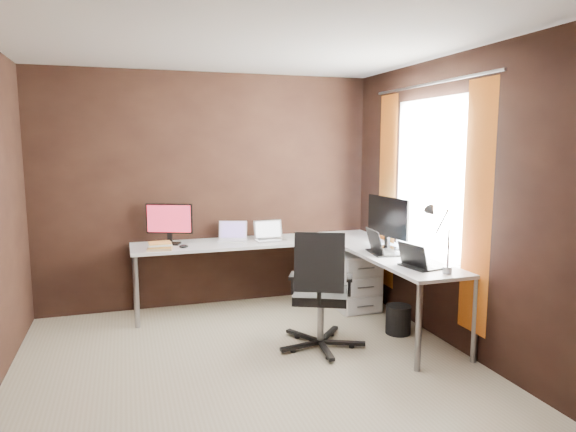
{
  "coord_description": "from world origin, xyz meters",
  "views": [
    {
      "loc": [
        -0.87,
        -3.71,
        1.76
      ],
      "look_at": [
        0.62,
        0.95,
        1.06
      ],
      "focal_mm": 32.0,
      "sensor_mm": 36.0,
      "label": 1
    }
  ],
  "objects_px": {
    "drawer_pedestal": "(355,281)",
    "wastebasket": "(398,319)",
    "monitor_left": "(169,221)",
    "laptop_black_big": "(380,248)",
    "monitor_right": "(388,220)",
    "office_chair": "(320,314)",
    "laptop_silver": "(269,236)",
    "laptop_white": "(232,236)",
    "desk_lamp": "(437,230)",
    "laptop_black_small": "(417,262)",
    "book_stack": "(160,246)"
  },
  "relations": [
    {
      "from": "drawer_pedestal",
      "to": "wastebasket",
      "type": "height_order",
      "value": "drawer_pedestal"
    },
    {
      "from": "monitor_left",
      "to": "laptop_black_big",
      "type": "height_order",
      "value": "monitor_left"
    },
    {
      "from": "drawer_pedestal",
      "to": "monitor_right",
      "type": "bearing_deg",
      "value": -74.21
    },
    {
      "from": "laptop_black_big",
      "to": "office_chair",
      "type": "xyz_separation_m",
      "value": [
        -0.71,
        -0.27,
        -0.47
      ]
    },
    {
      "from": "monitor_left",
      "to": "laptop_silver",
      "type": "distance_m",
      "value": 1.05
    },
    {
      "from": "laptop_black_big",
      "to": "monitor_right",
      "type": "bearing_deg",
      "value": -36.29
    },
    {
      "from": "laptop_white",
      "to": "laptop_silver",
      "type": "relative_size",
      "value": 1.13
    },
    {
      "from": "laptop_white",
      "to": "monitor_right",
      "type": "bearing_deg",
      "value": -14.44
    },
    {
      "from": "wastebasket",
      "to": "desk_lamp",
      "type": "bearing_deg",
      "value": -91.71
    },
    {
      "from": "laptop_black_small",
      "to": "desk_lamp",
      "type": "xyz_separation_m",
      "value": [
        0.07,
        -0.17,
        0.3
      ]
    },
    {
      "from": "office_chair",
      "to": "laptop_black_big",
      "type": "bearing_deg",
      "value": 46.19
    },
    {
      "from": "laptop_black_big",
      "to": "wastebasket",
      "type": "bearing_deg",
      "value": -140.68
    },
    {
      "from": "laptop_black_small",
      "to": "wastebasket",
      "type": "distance_m",
      "value": 0.77
    },
    {
      "from": "drawer_pedestal",
      "to": "book_stack",
      "type": "relative_size",
      "value": 2.3
    },
    {
      "from": "monitor_left",
      "to": "laptop_black_big",
      "type": "relative_size",
      "value": 1.21
    },
    {
      "from": "laptop_black_big",
      "to": "wastebasket",
      "type": "xyz_separation_m",
      "value": [
        0.11,
        -0.18,
        -0.65
      ]
    },
    {
      "from": "laptop_silver",
      "to": "book_stack",
      "type": "xyz_separation_m",
      "value": [
        -1.15,
        -0.15,
        -0.01
      ]
    },
    {
      "from": "laptop_black_small",
      "to": "office_chair",
      "type": "distance_m",
      "value": 0.93
    },
    {
      "from": "laptop_silver",
      "to": "desk_lamp",
      "type": "distance_m",
      "value": 1.97
    },
    {
      "from": "laptop_silver",
      "to": "laptop_black_small",
      "type": "bearing_deg",
      "value": -62.42
    },
    {
      "from": "laptop_silver",
      "to": "office_chair",
      "type": "height_order",
      "value": "office_chair"
    },
    {
      "from": "drawer_pedestal",
      "to": "monitor_right",
      "type": "relative_size",
      "value": 0.96
    },
    {
      "from": "drawer_pedestal",
      "to": "laptop_silver",
      "type": "relative_size",
      "value": 1.92
    },
    {
      "from": "laptop_black_small",
      "to": "office_chair",
      "type": "bearing_deg",
      "value": 55.92
    },
    {
      "from": "desk_lamp",
      "to": "wastebasket",
      "type": "bearing_deg",
      "value": 78.09
    },
    {
      "from": "monitor_right",
      "to": "book_stack",
      "type": "height_order",
      "value": "monitor_right"
    },
    {
      "from": "book_stack",
      "to": "office_chair",
      "type": "xyz_separation_m",
      "value": [
        1.25,
        -1.09,
        -0.46
      ]
    },
    {
      "from": "laptop_black_big",
      "to": "desk_lamp",
      "type": "xyz_separation_m",
      "value": [
        0.09,
        -0.76,
        0.29
      ]
    },
    {
      "from": "monitor_right",
      "to": "desk_lamp",
      "type": "height_order",
      "value": "desk_lamp"
    },
    {
      "from": "drawer_pedestal",
      "to": "laptop_black_big",
      "type": "xyz_separation_m",
      "value": [
        -0.04,
        -0.63,
        0.48
      ]
    },
    {
      "from": "desk_lamp",
      "to": "office_chair",
      "type": "relative_size",
      "value": 0.52
    },
    {
      "from": "desk_lamp",
      "to": "monitor_left",
      "type": "bearing_deg",
      "value": 126.28
    },
    {
      "from": "desk_lamp",
      "to": "laptop_black_big",
      "type": "bearing_deg",
      "value": 86.71
    },
    {
      "from": "desk_lamp",
      "to": "office_chair",
      "type": "bearing_deg",
      "value": 138.33
    },
    {
      "from": "monitor_right",
      "to": "desk_lamp",
      "type": "xyz_separation_m",
      "value": [
        -0.08,
        -0.94,
        0.05
      ]
    },
    {
      "from": "laptop_silver",
      "to": "monitor_left",
      "type": "bearing_deg",
      "value": 172.98
    },
    {
      "from": "drawer_pedestal",
      "to": "laptop_silver",
      "type": "height_order",
      "value": "laptop_silver"
    },
    {
      "from": "desk_lamp",
      "to": "office_chair",
      "type": "distance_m",
      "value": 1.21
    },
    {
      "from": "laptop_black_small",
      "to": "laptop_silver",
      "type": "bearing_deg",
      "value": 17.59
    },
    {
      "from": "drawer_pedestal",
      "to": "desk_lamp",
      "type": "bearing_deg",
      "value": -87.85
    },
    {
      "from": "laptop_black_big",
      "to": "laptop_black_small",
      "type": "distance_m",
      "value": 0.59
    },
    {
      "from": "laptop_white",
      "to": "laptop_black_small",
      "type": "distance_m",
      "value": 2.06
    },
    {
      "from": "laptop_silver",
      "to": "laptop_black_big",
      "type": "distance_m",
      "value": 1.26
    },
    {
      "from": "monitor_right",
      "to": "office_chair",
      "type": "relative_size",
      "value": 0.6
    },
    {
      "from": "laptop_silver",
      "to": "desk_lamp",
      "type": "height_order",
      "value": "desk_lamp"
    },
    {
      "from": "drawer_pedestal",
      "to": "desk_lamp",
      "type": "distance_m",
      "value": 1.6
    },
    {
      "from": "book_stack",
      "to": "drawer_pedestal",
      "type": "bearing_deg",
      "value": -5.09
    },
    {
      "from": "monitor_right",
      "to": "laptop_silver",
      "type": "bearing_deg",
      "value": 43.77
    },
    {
      "from": "monitor_left",
      "to": "monitor_right",
      "type": "relative_size",
      "value": 0.73
    },
    {
      "from": "laptop_black_small",
      "to": "desk_lamp",
      "type": "height_order",
      "value": "desk_lamp"
    }
  ]
}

